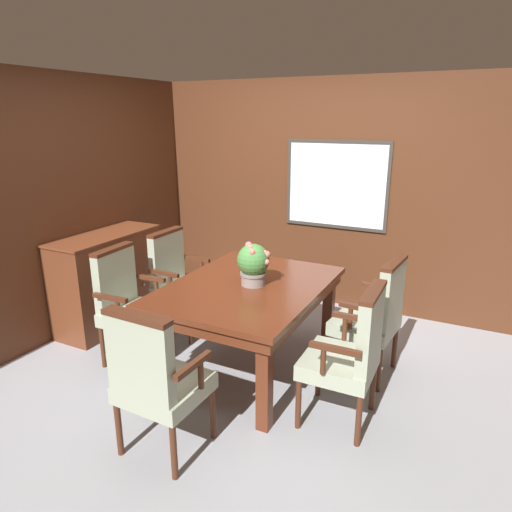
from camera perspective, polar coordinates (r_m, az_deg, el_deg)
ground_plane at (r=3.99m, az=-3.00°, el=-13.87°), size 14.00×14.00×0.00m
wall_back at (r=5.14m, az=6.92°, el=7.67°), size 7.20×0.08×2.45m
wall_left at (r=4.70m, az=-23.08°, el=5.55°), size 0.06×7.20×2.45m
dining_table at (r=3.74m, az=-1.04°, el=-4.93°), size 1.17×1.56×0.75m
chair_left_far at (r=4.51m, az=-9.77°, el=-2.66°), size 0.48×0.55×1.01m
chair_head_near at (r=2.90m, az=-12.45°, el=-14.53°), size 0.55×0.49×1.01m
chair_right_far at (r=3.79m, az=14.65°, el=-6.92°), size 0.52×0.57×1.01m
chair_right_near at (r=3.18m, az=11.77°, el=-11.53°), size 0.48×0.55×1.01m
chair_left_near at (r=4.05m, az=-15.70°, el=-5.40°), size 0.50×0.56×1.01m
potted_plant at (r=3.65m, az=-0.33°, el=-0.93°), size 0.28×0.27×0.35m
sideboard_cabinet at (r=4.85m, az=-17.96°, el=-2.82°), size 0.48×1.16×0.95m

